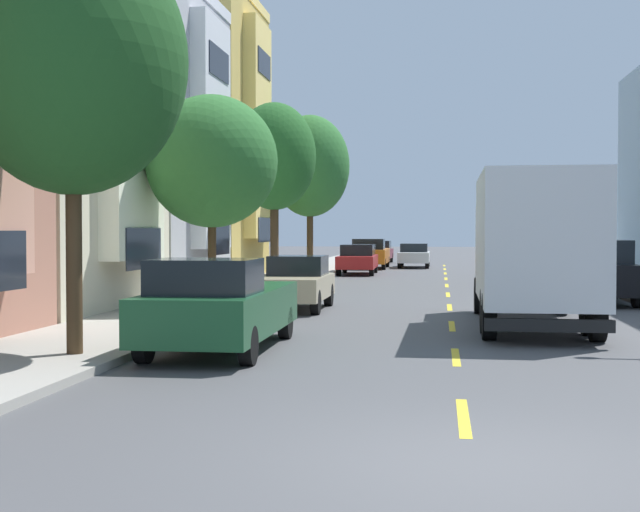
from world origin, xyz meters
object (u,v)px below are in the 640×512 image
Objects in this scene: street_tree_nearest at (72,61)px; parked_suv_navy at (561,263)px; street_tree_third at (274,157)px; delivery_box_truck at (532,243)px; parked_sedan_sky at (537,260)px; street_tree_second at (212,162)px; parked_pickup_orange at (370,254)px; parked_hatchback_champagne at (296,283)px; parked_suv_black at (595,271)px; parked_wagon_red at (358,258)px; parked_sedan_teal at (513,253)px; parked_hatchback_burgundy at (378,252)px; parked_pickup_forest at (219,306)px; moving_white_sedan at (414,255)px; street_tree_farthest at (310,166)px.

street_tree_nearest is 23.21m from parked_suv_navy.
street_tree_nearest is at bearing -90.00° from street_tree_third.
delivery_box_truck is 1.72× the size of parked_sedan_sky.
street_tree_second is 1.08× the size of parked_pickup_orange.
parked_sedan_sky is (10.86, 30.15, -4.32)m from street_tree_nearest.
parked_hatchback_champagne is 0.83× the size of parked_suv_black.
parked_suv_navy is 6.60m from parked_suv_black.
street_tree_third is (0.00, 9.05, 0.87)m from street_tree_second.
street_tree_third is 1.44× the size of parked_wagon_red.
delivery_box_truck reaches higher than parked_pickup_orange.
parked_suv_black is (0.09, -29.12, 0.24)m from parked_sedan_teal.
parked_suv_navy is at bearing -71.00° from parked_hatchback_burgundy.
parked_sedan_sky is at bearing 66.36° from parked_hatchback_champagne.
parked_pickup_forest is 29.87m from parked_sedan_sky.
parked_suv_black is at bearing -61.82° from parked_wagon_red.
parked_pickup_orange is (0.00, 35.13, 0.00)m from parked_pickup_forest.
parked_wagon_red is at bearing -107.10° from moving_white_sedan.
delivery_box_truck is at bearing -31.95° from parked_hatchback_champagne.
parked_hatchback_champagne is 33.65m from parked_sedan_teal.
parked_hatchback_burgundy is at bearing 162.83° from parked_sedan_teal.
street_tree_farthest is at bearing 94.70° from parked_pickup_forest.
parked_suv_navy is at bearing -62.58° from parked_pickup_orange.
parked_suv_navy is (2.48, 13.80, -0.96)m from delivery_box_truck.
street_tree_nearest is 37.02m from parked_pickup_orange.
parked_pickup_forest reaches higher than moving_white_sedan.
moving_white_sedan is (4.60, 38.46, -4.32)m from street_tree_nearest.
parked_hatchback_champagne is (0.13, -35.23, 0.00)m from parked_hatchback_burgundy.
street_tree_third is at bearing -99.56° from parked_wagon_red.
street_tree_third is at bearing -90.00° from street_tree_farthest.
parked_wagon_red is (-0.11, 19.87, 0.05)m from parked_hatchback_champagne.
street_tree_farthest is (-0.00, 9.05, 0.31)m from street_tree_third.
parked_pickup_forest is at bearing -90.01° from parked_pickup_orange.
parked_hatchback_burgundy is 0.90× the size of moving_white_sedan.
parked_sedan_teal is 0.86× the size of parked_pickup_orange.
delivery_box_truck is 7.84m from parked_pickup_forest.
delivery_box_truck is 1.63× the size of parked_suv_navy.
parked_pickup_orange is (2.11, 36.72, -4.24)m from street_tree_nearest.
parked_wagon_red is at bearing -124.57° from parked_sedan_teal.
street_tree_nearest reaches higher than parked_suv_navy.
delivery_box_truck is at bearing -75.35° from parked_wagon_red.
delivery_box_truck reaches higher than parked_pickup_forest.
parked_sedan_sky is (8.74, 19.96, -0.01)m from parked_hatchback_champagne.
parked_pickup_forest is at bearing -74.26° from street_tree_second.
moving_white_sedan is at bearing 83.18° from street_tree_nearest.
street_tree_nearest reaches higher than parked_hatchback_burgundy.
parked_sedan_sky is at bearing 88.96° from parked_suv_navy.
parked_sedan_sky is at bearing 0.63° from parked_wagon_red.
parked_hatchback_burgundy is at bearing 85.83° from street_tree_third.
parked_hatchback_burgundy is 17.66m from parked_sedan_sky.
street_tree_second is 12.15m from parked_suv_black.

